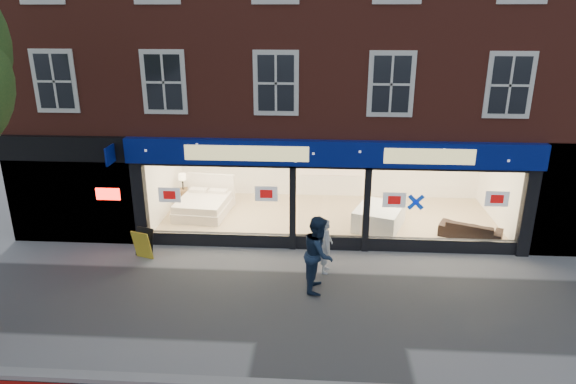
# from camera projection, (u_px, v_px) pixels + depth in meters

# --- Properties ---
(ground) EXTENTS (120.00, 120.00, 0.00)m
(ground) POSITION_uv_depth(u_px,v_px,m) (329.00, 305.00, 12.18)
(ground) COLOR gray
(ground) RESTS_ON ground
(showroom_floor) EXTENTS (11.00, 4.50, 0.10)m
(showroom_floor) POSITION_uv_depth(u_px,v_px,m) (328.00, 219.00, 17.10)
(showroom_floor) COLOR tan
(showroom_floor) RESTS_ON ground
(building) EXTENTS (19.00, 8.26, 10.30)m
(building) POSITION_uv_depth(u_px,v_px,m) (332.00, 8.00, 16.46)
(building) COLOR maroon
(building) RESTS_ON ground
(display_bed) EXTENTS (1.83, 2.15, 1.13)m
(display_bed) POSITION_uv_depth(u_px,v_px,m) (204.00, 204.00, 17.32)
(display_bed) COLOR white
(display_bed) RESTS_ON showroom_floor
(bedside_table) EXTENTS (0.59, 0.59, 0.55)m
(bedside_table) POSITION_uv_depth(u_px,v_px,m) (184.00, 196.00, 18.18)
(bedside_table) COLOR brown
(bedside_table) RESTS_ON showroom_floor
(mattress_stack) EXTENTS (1.84, 2.04, 0.66)m
(mattress_stack) POSITION_uv_depth(u_px,v_px,m) (379.00, 217.00, 16.22)
(mattress_stack) COLOR white
(mattress_stack) RESTS_ON showroom_floor
(sofa) EXTENTS (1.92, 1.38, 0.52)m
(sofa) POSITION_uv_depth(u_px,v_px,m) (470.00, 230.00, 15.46)
(sofa) COLOR black
(sofa) RESTS_ON showroom_floor
(a_board) EXTENTS (0.65, 0.52, 0.86)m
(a_board) POSITION_uv_depth(u_px,v_px,m) (143.00, 244.00, 14.38)
(a_board) COLOR gold
(a_board) RESTS_ON ground
(pedestrian_grey) EXTENTS (0.41, 0.58, 1.50)m
(pedestrian_grey) POSITION_uv_depth(u_px,v_px,m) (326.00, 246.00, 13.52)
(pedestrian_grey) COLOR #B2B6BA
(pedestrian_grey) RESTS_ON ground
(pedestrian_blue) EXTENTS (0.81, 1.00, 1.94)m
(pedestrian_blue) POSITION_uv_depth(u_px,v_px,m) (319.00, 253.00, 12.60)
(pedestrian_blue) COLOR #16263F
(pedestrian_blue) RESTS_ON ground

